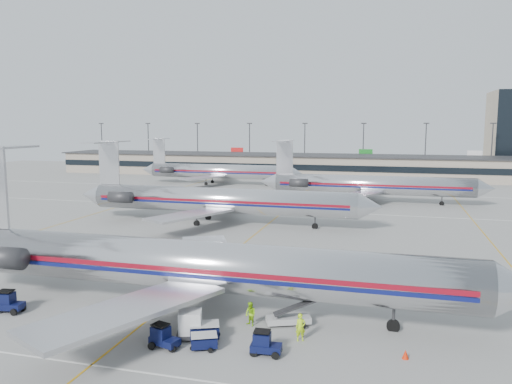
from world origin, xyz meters
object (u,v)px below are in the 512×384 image
(jet_foreground, at_px, (187,264))
(tug_center, at_px, (163,337))
(uld_container, at_px, (190,324))
(belt_loader, at_px, (289,318))
(jet_second_row, at_px, (215,200))

(jet_foreground, xyz_separation_m, tug_center, (1.10, -6.86, -3.02))
(uld_container, xyz_separation_m, belt_loader, (6.21, 4.05, -0.44))
(jet_foreground, distance_m, uld_container, 6.10)
(jet_foreground, bearing_deg, belt_loader, -6.00)
(jet_second_row, distance_m, tug_center, 42.33)
(jet_second_row, xyz_separation_m, uld_container, (12.21, -38.84, -2.59))
(belt_loader, bearing_deg, tug_center, -163.64)
(jet_second_row, xyz_separation_m, tug_center, (11.05, -40.77, -2.83))
(tug_center, relative_size, belt_loader, 0.56)
(jet_foreground, relative_size, belt_loader, 12.53)
(jet_foreground, height_order, tug_center, jet_foreground)
(jet_foreground, bearing_deg, jet_second_row, 106.35)
(jet_second_row, relative_size, belt_loader, 11.89)
(tug_center, xyz_separation_m, uld_container, (1.16, 1.93, 0.24))
(belt_loader, bearing_deg, jet_second_row, 95.19)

